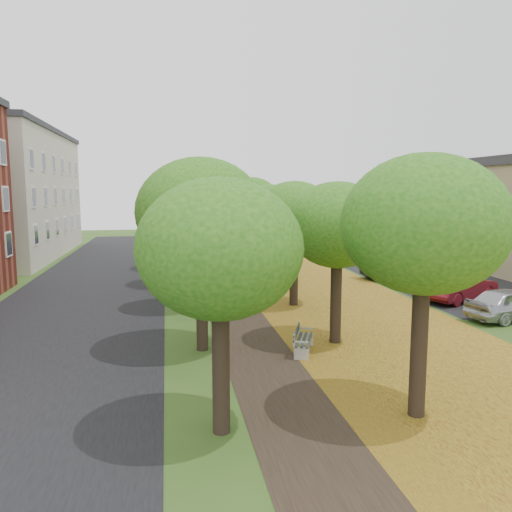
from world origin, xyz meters
name	(u,v)px	position (x,y,z in m)	size (l,w,h in m)	color
ground	(314,424)	(0.00, 0.00, 0.00)	(120.00, 120.00, 0.00)	#2D4C19
street_asphalt	(84,300)	(-7.50, 15.00, 0.00)	(8.00, 70.00, 0.01)	black
footpath	(232,294)	(0.00, 15.00, 0.00)	(3.20, 70.00, 0.01)	black
leaf_verge	(322,291)	(5.00, 15.00, 0.01)	(7.50, 70.00, 0.01)	#A7931E
parking_lot	(454,282)	(13.50, 16.00, 0.00)	(9.00, 16.00, 0.01)	black
tree_row_west	(189,211)	(-2.20, 15.00, 4.42)	(3.99, 33.99, 6.15)	black
tree_row_east	(280,210)	(2.60, 15.00, 4.42)	(3.99, 33.99, 6.15)	black
bench	(302,340)	(1.12, 5.11, 0.43)	(1.10, 1.82, 0.83)	#242D26
car_silver	(511,304)	(11.00, 7.69, 0.70)	(1.65, 4.11, 1.40)	#ACADB1
car_red	(461,287)	(11.00, 11.39, 0.72)	(1.53, 4.39, 1.45)	maroon
car_grey	(398,266)	(11.00, 18.19, 0.74)	(2.07, 5.10, 1.48)	#2C2D31
car_white	(400,268)	(11.00, 17.92, 0.66)	(2.20, 4.77, 1.32)	silver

